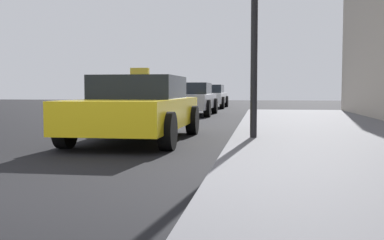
# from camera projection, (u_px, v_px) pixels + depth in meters

# --- Properties ---
(car_yellow) EXTENTS (1.99, 4.31, 1.43)m
(car_yellow) POSITION_uv_depth(u_px,v_px,m) (138.00, 107.00, 9.06)
(car_yellow) COLOR yellow
(car_yellow) RESTS_ON ground_plane
(car_silver) EXTENTS (1.99, 4.14, 1.27)m
(car_silver) POSITION_uv_depth(u_px,v_px,m) (189.00, 99.00, 18.16)
(car_silver) COLOR #B7B7BF
(car_silver) RESTS_ON ground_plane
(car_white) EXTENTS (2.06, 4.42, 1.27)m
(car_white) POSITION_uv_depth(u_px,v_px,m) (208.00, 96.00, 25.49)
(car_white) COLOR white
(car_white) RESTS_ON ground_plane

